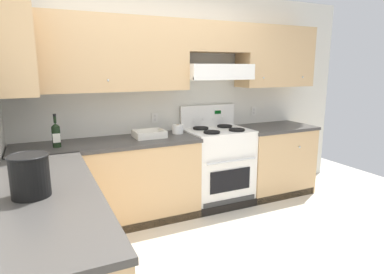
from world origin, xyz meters
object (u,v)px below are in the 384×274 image
at_px(wine_bottle, 56,134).
at_px(bucket, 30,175).
at_px(stove, 218,166).
at_px(paper_towel_roll, 178,129).
at_px(bowl, 149,135).

distance_m(wine_bottle, bucket, 1.30).
xyz_separation_m(stove, paper_towel_roll, (-0.50, 0.09, 0.48)).
distance_m(stove, bowl, 0.98).
xyz_separation_m(wine_bottle, bucket, (-0.22, -1.28, 0.01)).
bearing_deg(stove, bucket, -147.28).
relative_size(wine_bottle, bowl, 0.98).
xyz_separation_m(stove, wine_bottle, (-1.82, -0.03, 0.56)).
bearing_deg(wine_bottle, stove, 0.97).
xyz_separation_m(bowl, paper_towel_roll, (0.37, 0.06, 0.03)).
height_order(bucket, paper_towel_roll, bucket).
xyz_separation_m(bucket, paper_towel_roll, (1.54, 1.39, -0.08)).
relative_size(bowl, paper_towel_roll, 2.54).
relative_size(wine_bottle, bucket, 1.26).
relative_size(bucket, paper_towel_roll, 1.97).
bearing_deg(bowl, bucket, -131.27).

